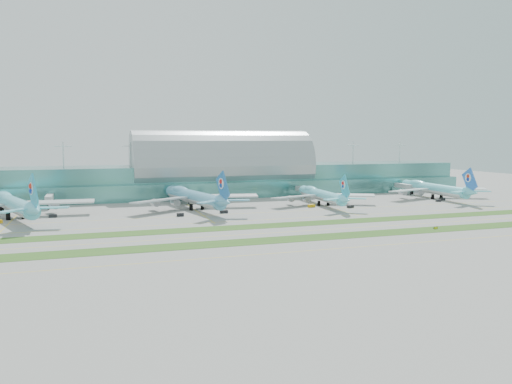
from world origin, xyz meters
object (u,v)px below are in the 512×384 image
object	(u,v)px
airliner_b	(193,196)
airliner_a	(13,203)
terminal	(222,174)
airliner_d	(433,188)
taxiway_sign_east	(436,228)
airliner_c	(321,194)

from	to	relation	value
airliner_b	airliner_a	bearing A→B (deg)	171.27
terminal	airliner_d	world-z (taller)	terminal
airliner_a	taxiway_sign_east	size ratio (longest dim) A/B	35.15
airliner_d	taxiway_sign_east	world-z (taller)	airliner_d
airliner_c	airliner_a	bearing A→B (deg)	-177.09
airliner_a	airliner_c	world-z (taller)	airliner_a
terminal	airliner_b	distance (m)	72.44
airliner_a	taxiway_sign_east	bearing A→B (deg)	-46.71
terminal	taxiway_sign_east	bearing A→B (deg)	-71.63
airliner_c	airliner_d	size ratio (longest dim) A/B	0.91
terminal	airliner_a	xyz separation A→B (m)	(-119.39, -68.99, -7.05)
airliner_c	airliner_d	world-z (taller)	airliner_d
terminal	taxiway_sign_east	xyz separation A→B (m)	(51.75, -155.86, -13.74)
terminal	airliner_a	size ratio (longest dim) A/B	4.17
airliner_a	taxiway_sign_east	world-z (taller)	airliner_a
airliner_b	taxiway_sign_east	distance (m)	124.40
airliner_b	airliner_c	world-z (taller)	airliner_b
airliner_c	airliner_d	xyz separation A→B (m)	(81.57, 7.07, 0.57)
airliner_a	airliner_c	distance (m)	159.60
airliner_a	airliner_d	bearing A→B (deg)	-18.37
terminal	airliner_d	bearing A→B (deg)	-27.34
terminal	airliner_b	bearing A→B (deg)	-116.66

